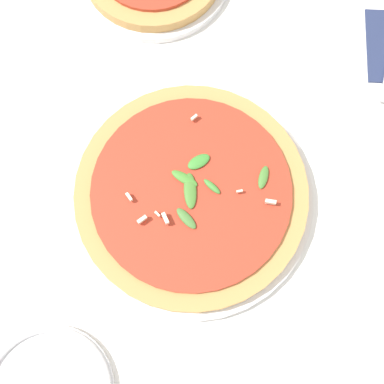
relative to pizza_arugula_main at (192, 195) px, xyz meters
The scene contains 2 objects.
ground_plane 0.04m from the pizza_arugula_main, 167.61° to the left, with size 6.00×6.00×0.00m, color white.
pizza_arugula_main is the anchor object (origin of this frame).
Camera 1 is at (-0.15, 0.00, 0.68)m, focal length 50.00 mm.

